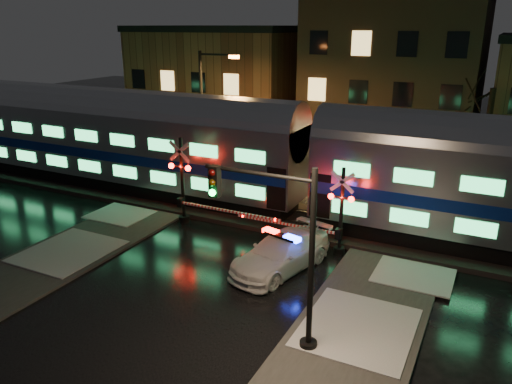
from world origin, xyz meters
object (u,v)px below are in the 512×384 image
(crossing_signal_right, at_px, (332,218))
(traffic_light, at_px, (282,253))
(crossing_signal_left, at_px, (188,190))
(streetlight, at_px, (206,108))
(police_car, at_px, (281,253))

(crossing_signal_right, distance_m, traffic_light, 7.20)
(crossing_signal_left, height_order, streetlight, streetlight)
(crossing_signal_right, height_order, streetlight, streetlight)
(traffic_light, relative_size, streetlight, 0.72)
(streetlight, bearing_deg, crossing_signal_right, -32.46)
(crossing_signal_left, relative_size, streetlight, 0.76)
(crossing_signal_right, bearing_deg, police_car, -118.64)
(police_car, relative_size, traffic_light, 0.92)
(police_car, relative_size, streetlight, 0.66)
(traffic_light, distance_m, streetlight, 17.78)
(crossing_signal_left, bearing_deg, streetlight, 114.38)
(police_car, bearing_deg, crossing_signal_right, 76.05)
(crossing_signal_right, relative_size, traffic_light, 0.94)
(traffic_light, bearing_deg, crossing_signal_right, 89.28)
(crossing_signal_right, height_order, crossing_signal_left, crossing_signal_left)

